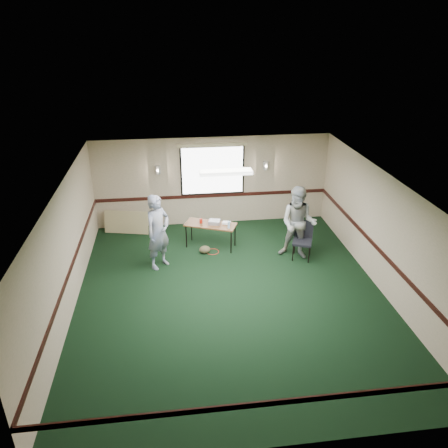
{
  "coord_description": "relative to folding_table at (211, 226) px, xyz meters",
  "views": [
    {
      "loc": [
        -1.24,
        -8.32,
        5.79
      ],
      "look_at": [
        0.0,
        1.3,
        1.2
      ],
      "focal_mm": 35.0,
      "sensor_mm": 36.0,
      "label": 1
    }
  ],
  "objects": [
    {
      "name": "red_cup",
      "position": [
        -0.25,
        0.1,
        0.11
      ],
      "size": [
        0.08,
        0.08,
        0.13
      ],
      "primitive_type": "cylinder",
      "color": "#B11C0B",
      "rests_on": "folding_table"
    },
    {
      "name": "conference_chair",
      "position": [
        2.35,
        -0.86,
        -0.06
      ],
      "size": [
        0.64,
        0.65,
        1.0
      ],
      "rotation": [
        0.0,
        0.0,
        -0.38
      ],
      "color": "black",
      "rests_on": "ground"
    },
    {
      "name": "cable_coil",
      "position": [
        0.01,
        -0.33,
        -0.63
      ],
      "size": [
        0.46,
        0.46,
        0.02
      ],
      "primitive_type": "torus",
      "rotation": [
        0.0,
        0.0,
        0.37
      ],
      "color": "#B42716",
      "rests_on": "ground"
    },
    {
      "name": "projector",
      "position": [
        0.11,
        -0.0,
        0.1
      ],
      "size": [
        0.36,
        0.33,
        0.1
      ],
      "primitive_type": "cube",
      "rotation": [
        0.0,
        0.0,
        -0.28
      ],
      "color": "gray",
      "rests_on": "folding_table"
    },
    {
      "name": "duffel_bag",
      "position": [
        -0.2,
        -0.37,
        -0.54
      ],
      "size": [
        0.32,
        0.26,
        0.21
      ],
      "primitive_type": "ellipsoid",
      "rotation": [
        0.0,
        0.0,
        -0.1
      ],
      "color": "#4C412B",
      "rests_on": "ground"
    },
    {
      "name": "room_shell",
      "position": [
        0.23,
        -0.29,
        0.94
      ],
      "size": [
        8.0,
        8.02,
        8.0
      ],
      "color": "tan",
      "rests_on": "ground"
    },
    {
      "name": "folded_table",
      "position": [
        -2.38,
        1.19,
        -0.31
      ],
      "size": [
        1.32,
        0.49,
        0.67
      ],
      "primitive_type": "cube",
      "rotation": [
        -0.21,
        0.0,
        -0.23
      ],
      "color": "tan",
      "rests_on": "ground"
    },
    {
      "name": "folding_table",
      "position": [
        0.0,
        0.0,
        0.0
      ],
      "size": [
        1.5,
        1.05,
        0.69
      ],
      "rotation": [
        0.0,
        0.0,
        -0.39
      ],
      "color": "#5A2919",
      "rests_on": "ground"
    },
    {
      "name": "game_console",
      "position": [
        0.43,
        -0.04,
        0.08
      ],
      "size": [
        0.25,
        0.22,
        0.05
      ],
      "primitive_type": "cube",
      "rotation": [
        0.0,
        0.0,
        -0.3
      ],
      "color": "white",
      "rests_on": "folding_table"
    },
    {
      "name": "ground",
      "position": [
        0.23,
        -2.41,
        -0.64
      ],
      "size": [
        8.0,
        8.0,
        0.0
      ],
      "primitive_type": "plane",
      "color": "black",
      "rests_on": "ground"
    },
    {
      "name": "water_bottle",
      "position": [
        0.46,
        -0.33,
        0.15
      ],
      "size": [
        0.06,
        0.06,
        0.2
      ],
      "primitive_type": "cylinder",
      "color": "#98CAFA",
      "rests_on": "folding_table"
    },
    {
      "name": "person_right",
      "position": [
        2.2,
        -0.85,
        0.34
      ],
      "size": [
        1.18,
        1.08,
        1.96
      ],
      "primitive_type": "imported",
      "rotation": [
        0.0,
        0.0,
        -0.44
      ],
      "color": "#6E83AB",
      "rests_on": "ground"
    },
    {
      "name": "person_left",
      "position": [
        -1.4,
        -0.89,
        0.33
      ],
      "size": [
        0.83,
        0.83,
        1.95
      ],
      "primitive_type": "imported",
      "rotation": [
        0.0,
        0.0,
        0.77
      ],
      "color": "#435994",
      "rests_on": "ground"
    }
  ]
}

